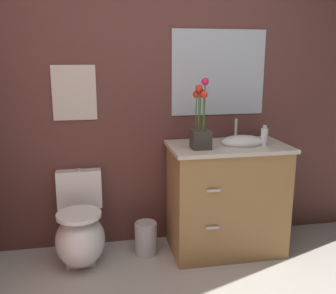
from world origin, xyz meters
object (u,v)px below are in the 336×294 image
at_px(soap_bottle, 264,136).
at_px(trash_bin, 146,238).
at_px(vanity_cabinet, 227,197).
at_px(toilet, 80,232).
at_px(wall_poster, 74,93).
at_px(wall_mirror, 219,73).
at_px(flower_vase, 201,127).

xyz_separation_m(soap_bottle, trash_bin, (-0.93, 0.12, -0.84)).
bearing_deg(soap_bottle, vanity_cabinet, 163.98).
bearing_deg(toilet, trash_bin, 1.65).
distance_m(vanity_cabinet, wall_poster, 1.48).
bearing_deg(wall_mirror, wall_poster, 180.00).
xyz_separation_m(vanity_cabinet, wall_poster, (-1.18, 0.29, 0.84)).
distance_m(soap_bottle, trash_bin, 1.26).
bearing_deg(soap_bottle, toilet, 175.96).
relative_size(vanity_cabinet, trash_bin, 3.97).
bearing_deg(vanity_cabinet, trash_bin, 176.45).
xyz_separation_m(vanity_cabinet, trash_bin, (-0.67, 0.04, -0.33)).
relative_size(flower_vase, wall_mirror, 0.66).
xyz_separation_m(trash_bin, wall_mirror, (0.66, 0.25, 1.31)).
xyz_separation_m(toilet, wall_mirror, (1.18, 0.27, 1.21)).
bearing_deg(flower_vase, wall_poster, 157.74).
distance_m(toilet, flower_vase, 1.24).
relative_size(soap_bottle, wall_mirror, 0.20).
height_order(soap_bottle, trash_bin, soap_bottle).
relative_size(vanity_cabinet, soap_bottle, 6.72).
height_order(toilet, wall_poster, wall_poster).
height_order(soap_bottle, wall_mirror, wall_mirror).
distance_m(wall_poster, wall_mirror, 1.19).
xyz_separation_m(soap_bottle, wall_mirror, (-0.27, 0.37, 0.48)).
bearing_deg(wall_poster, toilet, -90.00).
bearing_deg(soap_bottle, trash_bin, 172.82).
xyz_separation_m(flower_vase, trash_bin, (-0.41, 0.13, -0.93)).
relative_size(vanity_cabinet, wall_mirror, 1.35).
height_order(flower_vase, soap_bottle, flower_vase).
bearing_deg(toilet, wall_mirror, 12.76).
distance_m(flower_vase, wall_mirror, 0.60).
bearing_deg(wall_poster, soap_bottle, -14.33).
bearing_deg(flower_vase, wall_mirror, 56.37).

